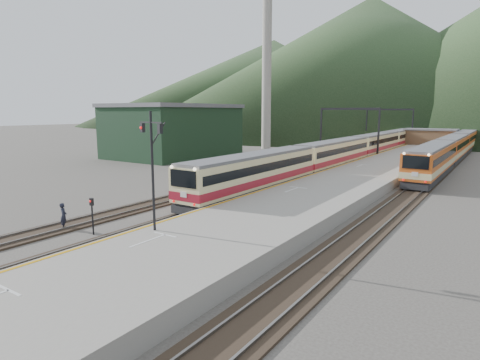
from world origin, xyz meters
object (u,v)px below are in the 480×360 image
Objects in this scene: main_train at (358,149)px; signal_mast at (152,158)px; second_train at (453,148)px; worker at (64,216)px.

main_train is 43.95m from signal_mast.
main_train is 1.34× the size of second_train.
second_train is 33.91× the size of worker.
signal_mast is 8.53m from worker.
main_train is at bearing 93.58° from signal_mast.
second_train is at bearing -70.86° from worker.
signal_mast reaches higher than worker.
second_train is (11.50, 8.86, -0.01)m from main_train.
signal_mast is at bearing -138.72° from worker.
main_train is 14.52m from second_train.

